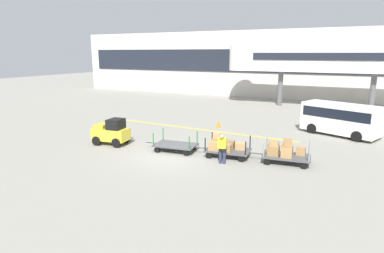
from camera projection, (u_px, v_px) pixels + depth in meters
ground_plane at (171, 155)px, 17.55m from camera, size 120.00×120.00×0.00m
apron_lead_line at (193, 128)px, 23.77m from camera, size 15.21×1.03×0.01m
terminal_building at (277, 64)px, 39.39m from camera, size 56.38×2.51×8.11m
jet_bridge at (308, 59)px, 32.15m from camera, size 17.53×3.00×6.17m
baggage_tug at (111, 132)px, 19.52m from camera, size 2.21×1.43×1.58m
baggage_cart_lead at (175, 145)px, 18.23m from camera, size 3.06×1.65×1.10m
baggage_cart_middle at (226, 147)px, 17.25m from camera, size 3.06×1.65×1.17m
baggage_cart_tail at (284, 152)px, 16.27m from camera, size 3.06×1.65×1.20m
baggage_handler at (222, 147)px, 15.99m from camera, size 0.46×0.48×1.56m
shuttle_van at (341, 117)px, 21.62m from camera, size 5.16×3.56×2.10m
safety_cone_near at (219, 124)px, 24.08m from camera, size 0.36×0.36×0.55m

